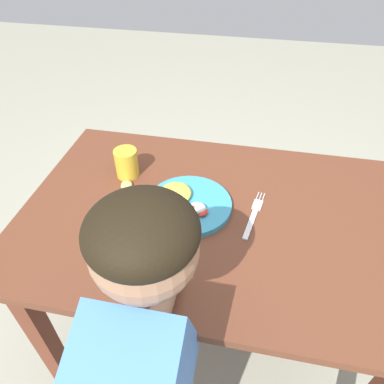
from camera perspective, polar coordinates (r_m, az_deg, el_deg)
ground_plane at (r=1.63m, az=2.67°, el=-22.52°), size 8.00×8.00×0.00m
dining_table at (r=1.10m, az=3.69°, el=-7.88°), size 1.14×0.74×0.75m
plate at (r=1.03m, az=-0.83°, el=-1.79°), size 0.25×0.25×0.05m
fork at (r=1.02m, az=10.01°, el=-3.74°), size 0.05×0.20×0.01m
spoon at (r=1.09m, az=-10.71°, el=-0.34°), size 0.08×0.19×0.01m
drinking_cup at (r=1.14m, az=-10.61°, el=4.67°), size 0.07×0.07×0.09m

